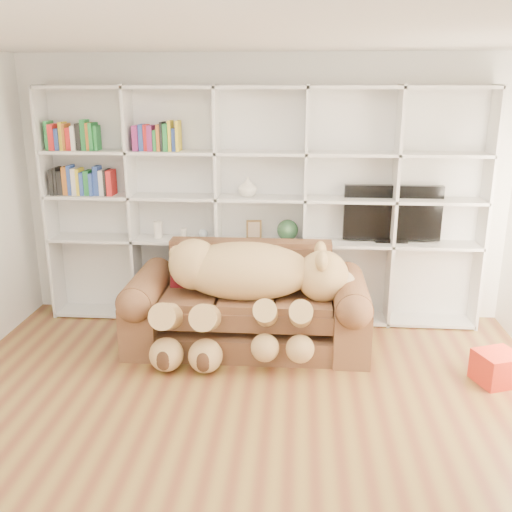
# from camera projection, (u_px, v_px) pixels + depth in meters

# --- Properties ---
(floor) EXTENTS (5.00, 5.00, 0.00)m
(floor) POSITION_uv_depth(u_px,v_px,m) (238.00, 449.00, 3.90)
(floor) COLOR brown
(floor) RESTS_ON ground
(ceiling) EXTENTS (5.00, 5.00, 0.00)m
(ceiling) POSITION_uv_depth(u_px,v_px,m) (233.00, 27.00, 3.12)
(ceiling) COLOR white
(ceiling) RESTS_ON wall_back
(wall_back) EXTENTS (5.00, 0.02, 2.70)m
(wall_back) POSITION_uv_depth(u_px,v_px,m) (263.00, 190.00, 5.90)
(wall_back) COLOR white
(wall_back) RESTS_ON floor
(bookshelf) EXTENTS (4.43, 0.35, 2.40)m
(bookshelf) POSITION_uv_depth(u_px,v_px,m) (238.00, 196.00, 5.80)
(bookshelf) COLOR silver
(bookshelf) RESTS_ON floor
(sofa) EXTENTS (2.23, 0.96, 0.94)m
(sofa) POSITION_uv_depth(u_px,v_px,m) (248.00, 309.00, 5.40)
(sofa) COLOR brown
(sofa) RESTS_ON floor
(teddy_bear) EXTENTS (1.80, 0.95, 1.04)m
(teddy_bear) POSITION_uv_depth(u_px,v_px,m) (245.00, 285.00, 5.13)
(teddy_bear) COLOR tan
(teddy_bear) RESTS_ON sofa
(throw_pillow) EXTENTS (0.44, 0.26, 0.44)m
(throw_pillow) POSITION_uv_depth(u_px,v_px,m) (194.00, 269.00, 5.49)
(throw_pillow) COLOR maroon
(throw_pillow) RESTS_ON sofa
(gift_box) EXTENTS (0.42, 0.41, 0.26)m
(gift_box) POSITION_uv_depth(u_px,v_px,m) (497.00, 368.00, 4.75)
(gift_box) COLOR red
(gift_box) RESTS_ON floor
(tv) EXTENTS (0.97, 0.18, 0.57)m
(tv) POSITION_uv_depth(u_px,v_px,m) (392.00, 214.00, 5.72)
(tv) COLOR black
(tv) RESTS_ON bookshelf
(picture_frame) EXTENTS (0.16, 0.04, 0.20)m
(picture_frame) POSITION_uv_depth(u_px,v_px,m) (254.00, 229.00, 5.83)
(picture_frame) COLOR #533B1C
(picture_frame) RESTS_ON bookshelf
(green_vase) EXTENTS (0.22, 0.22, 0.22)m
(green_vase) POSITION_uv_depth(u_px,v_px,m) (288.00, 230.00, 5.80)
(green_vase) COLOR #2A5331
(green_vase) RESTS_ON bookshelf
(figurine_tall) EXTENTS (0.09, 0.09, 0.17)m
(figurine_tall) POSITION_uv_depth(u_px,v_px,m) (158.00, 230.00, 5.91)
(figurine_tall) COLOR silver
(figurine_tall) RESTS_ON bookshelf
(figurine_short) EXTENTS (0.08, 0.08, 0.11)m
(figurine_short) POSITION_uv_depth(u_px,v_px,m) (184.00, 233.00, 5.90)
(figurine_short) COLOR silver
(figurine_short) RESTS_ON bookshelf
(snow_globe) EXTENTS (0.10, 0.10, 0.10)m
(snow_globe) POSITION_uv_depth(u_px,v_px,m) (203.00, 234.00, 5.88)
(snow_globe) COLOR silver
(snow_globe) RESTS_ON bookshelf
(shelf_vase) EXTENTS (0.25, 0.25, 0.19)m
(shelf_vase) POSITION_uv_depth(u_px,v_px,m) (248.00, 187.00, 5.70)
(shelf_vase) COLOR silver
(shelf_vase) RESTS_ON bookshelf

